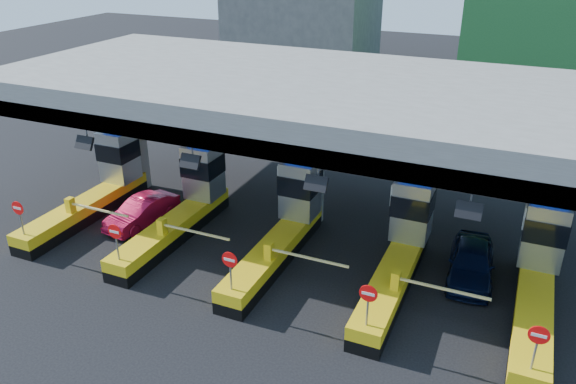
% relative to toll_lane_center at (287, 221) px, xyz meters
% --- Properties ---
extents(ground, '(120.00, 120.00, 0.00)m').
position_rel_toll_lane_center_xyz_m(ground, '(-0.00, -0.28, -1.40)').
color(ground, black).
rests_on(ground, ground).
extents(toll_canopy, '(28.00, 12.09, 7.00)m').
position_rel_toll_lane_center_xyz_m(toll_canopy, '(-0.00, 2.59, 4.74)').
color(toll_canopy, slate).
rests_on(toll_canopy, ground).
extents(toll_lane_far_left, '(4.43, 8.00, 4.16)m').
position_rel_toll_lane_center_xyz_m(toll_lane_far_left, '(-10.00, 0.00, 0.00)').
color(toll_lane_far_left, black).
rests_on(toll_lane_far_left, ground).
extents(toll_lane_left, '(4.43, 8.00, 4.16)m').
position_rel_toll_lane_center_xyz_m(toll_lane_left, '(-5.00, 0.00, 0.00)').
color(toll_lane_left, black).
rests_on(toll_lane_left, ground).
extents(toll_lane_center, '(4.43, 8.00, 4.16)m').
position_rel_toll_lane_center_xyz_m(toll_lane_center, '(0.00, 0.00, 0.00)').
color(toll_lane_center, black).
rests_on(toll_lane_center, ground).
extents(toll_lane_right, '(4.43, 8.00, 4.16)m').
position_rel_toll_lane_center_xyz_m(toll_lane_right, '(5.00, 0.00, 0.00)').
color(toll_lane_right, black).
rests_on(toll_lane_right, ground).
extents(toll_lane_far_right, '(4.43, 8.00, 4.16)m').
position_rel_toll_lane_center_xyz_m(toll_lane_far_right, '(10.00, 0.00, 0.00)').
color(toll_lane_far_right, black).
rests_on(toll_lane_far_right, ground).
extents(van, '(2.05, 4.40, 1.46)m').
position_rel_toll_lane_center_xyz_m(van, '(7.61, 0.93, -0.67)').
color(van, black).
rests_on(van, ground).
extents(red_car, '(1.92, 4.05, 1.28)m').
position_rel_toll_lane_center_xyz_m(red_car, '(-7.19, -0.59, -0.75)').
color(red_car, '#BF0E37').
rests_on(red_car, ground).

